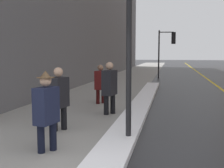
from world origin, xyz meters
name	(u,v)px	position (x,y,z in m)	size (l,w,h in m)	color
sidewalk_slab	(122,82)	(-2.00, 15.00, 0.01)	(4.00, 80.00, 0.01)	gray
road_centre_stripe	(214,83)	(4.00, 15.00, 0.00)	(0.16, 80.00, 0.00)	gold
snow_bank_curb	(141,105)	(0.22, 6.14, 0.07)	(0.73, 14.67, 0.14)	white
lamp_post	(129,6)	(0.40, 1.98, 2.94)	(0.28, 0.28, 4.91)	black
traffic_light_near	(168,44)	(0.99, 18.29, 2.68)	(1.31, 0.41, 3.71)	black
pedestrian_in_fedora	(46,108)	(-1.07, 1.00, 0.88)	(0.39, 0.55, 1.62)	black
pedestrian_nearside	(59,96)	(-1.44, 2.50, 0.89)	(0.40, 0.57, 1.60)	black
pedestrian_in_glasses	(110,86)	(-0.61, 4.62, 0.93)	(0.42, 0.78, 1.68)	black
pedestrian_with_shoulder_bag	(101,82)	(-1.36, 6.43, 0.83)	(0.38, 0.72, 1.51)	#340C0C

